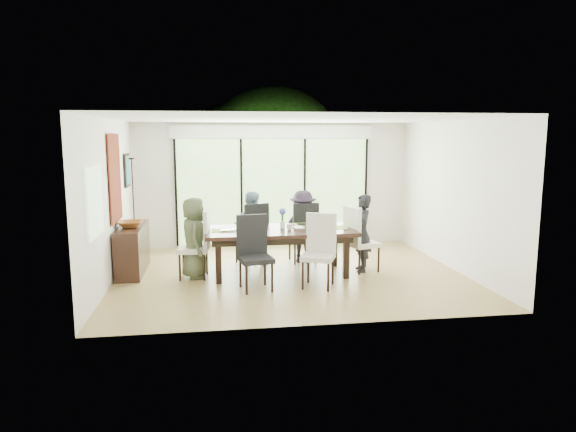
{
  "coord_description": "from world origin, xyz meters",
  "views": [
    {
      "loc": [
        -1.32,
        -8.69,
        2.41
      ],
      "look_at": [
        0.0,
        0.25,
        1.0
      ],
      "focal_mm": 32.0,
      "sensor_mm": 36.0,
      "label": 1
    }
  ],
  "objects": [
    {
      "name": "hyacinth_blooms",
      "position": [
        -0.12,
        0.08,
        1.11
      ],
      "size": [
        0.12,
        0.12,
        0.12
      ],
      "primitive_type": "sphere",
      "color": "#475DB2",
      "rests_on": "table_top"
    },
    {
      "name": "chair_far_left",
      "position": [
        -0.62,
        0.88,
        0.59
      ],
      "size": [
        0.66,
        0.66,
        1.18
      ],
      "primitive_type": null,
      "rotation": [
        0.0,
        0.0,
        3.57
      ],
      "color": "black",
      "rests_on": "floor"
    },
    {
      "name": "chair_right_end",
      "position": [
        1.33,
        0.03,
        0.59
      ],
      "size": [
        0.62,
        0.62,
        1.18
      ],
      "primitive_type": null,
      "rotation": [
        0.0,
        0.0,
        1.87
      ],
      "color": "white",
      "rests_on": "floor"
    },
    {
      "name": "placemat_left",
      "position": [
        -1.12,
        0.03,
        0.81
      ],
      "size": [
        0.47,
        0.34,
        0.01
      ],
      "primitive_type": "cube",
      "color": "olive",
      "rests_on": "table_top"
    },
    {
      "name": "table_leg_fl",
      "position": [
        -1.25,
        -0.4,
        0.37
      ],
      "size": [
        0.1,
        0.1,
        0.74
      ],
      "primitive_type": "cube",
      "color": "black",
      "rests_on": "floor"
    },
    {
      "name": "person_left_end",
      "position": [
        -1.65,
        0.03,
        0.69
      ],
      "size": [
        0.45,
        0.67,
        1.39
      ],
      "primitive_type": "imported",
      "rotation": [
        0.0,
        0.0,
        1.63
      ],
      "color": "#454E34",
      "rests_on": "floor"
    },
    {
      "name": "mullion_c",
      "position": [
        0.7,
        2.46,
        1.2
      ],
      "size": [
        0.05,
        0.04,
        2.3
      ],
      "primitive_type": "cube",
      "color": "black",
      "rests_on": "wall_back"
    },
    {
      "name": "candlestick_shaft",
      "position": [
        -2.76,
        0.91,
        1.43
      ],
      "size": [
        0.02,
        0.02,
        1.16
      ],
      "primitive_type": "cylinder",
      "color": "black",
      "rests_on": "sideboard"
    },
    {
      "name": "chair_left_end",
      "position": [
        -1.67,
        0.03,
        0.59
      ],
      "size": [
        0.54,
        0.54,
        1.18
      ],
      "primitive_type": null,
      "rotation": [
        0.0,
        0.0,
        -1.66
      ],
      "color": "silver",
      "rests_on": "floor"
    },
    {
      "name": "side_window",
      "position": [
        -2.97,
        -1.2,
        1.5
      ],
      "size": [
        0.02,
        0.9,
        1.0
      ],
      "primitive_type": "cube",
      "color": "#8CAD7F",
      "rests_on": "wall_left"
    },
    {
      "name": "cup_a",
      "position": [
        -0.87,
        0.18,
        0.86
      ],
      "size": [
        0.19,
        0.19,
        0.1
      ],
      "primitive_type": "imported",
      "rotation": [
        0.0,
        0.0,
        0.84
      ],
      "color": "white",
      "rests_on": "table_top"
    },
    {
      "name": "chair_near_left",
      "position": [
        -0.67,
        -0.84,
        0.59
      ],
      "size": [
        0.57,
        0.57,
        1.18
      ],
      "primitive_type": null,
      "rotation": [
        0.0,
        0.0,
        0.18
      ],
      "color": "black",
      "rests_on": "floor"
    },
    {
      "name": "sideboard",
      "position": [
        -2.76,
        0.56,
        0.42
      ],
      "size": [
        0.42,
        1.48,
        0.83
      ],
      "primitive_type": "cube",
      "color": "black",
      "rests_on": "floor"
    },
    {
      "name": "foliage_far",
      "position": [
        -0.6,
        6.5,
        1.62
      ],
      "size": [
        3.6,
        3.6,
        3.6
      ],
      "primitive_type": "sphere",
      "color": "#14380F",
      "rests_on": "ground"
    },
    {
      "name": "hyacinth_stems",
      "position": [
        -0.12,
        0.08,
        1.0
      ],
      "size": [
        0.04,
        0.04,
        0.17
      ],
      "primitive_type": "cylinder",
      "color": "#337226",
      "rests_on": "table_top"
    },
    {
      "name": "cup_b",
      "position": [
        -0.02,
        -0.07,
        0.86
      ],
      "size": [
        0.15,
        0.15,
        0.1
      ],
      "primitive_type": "imported",
      "rotation": [
        0.0,
        0.0,
        2.43
      ],
      "color": "white",
      "rests_on": "table_top"
    },
    {
      "name": "art_frame",
      "position": [
        -2.97,
        1.7,
        1.75
      ],
      "size": [
        0.03,
        0.55,
        0.65
      ],
      "primitive_type": "cube",
      "color": "black",
      "rests_on": "wall_left"
    },
    {
      "name": "placemat_paper",
      "position": [
        -0.72,
        -0.27,
        0.81
      ],
      "size": [
        0.47,
        0.34,
        0.01
      ],
      "primitive_type": "cube",
      "color": "white",
      "rests_on": "table_top"
    },
    {
      "name": "tapestry",
      "position": [
        -2.97,
        0.4,
        1.7
      ],
      "size": [
        0.02,
        1.0,
        1.5
      ],
      "primitive_type": "cube",
      "color": "#992C16",
      "rests_on": "wall_left"
    },
    {
      "name": "mullion_a",
      "position": [
        -2.1,
        2.46,
        1.2
      ],
      "size": [
        0.05,
        0.04,
        2.3
      ],
      "primitive_type": "cube",
      "color": "black",
      "rests_on": "wall_back"
    },
    {
      "name": "foliage_right",
      "position": [
        2.2,
        5.0,
        1.26
      ],
      "size": [
        2.8,
        2.8,
        2.8
      ],
      "primitive_type": "sphere",
      "color": "#14380F",
      "rests_on": "ground"
    },
    {
      "name": "floor",
      "position": [
        0.0,
        0.0,
        -0.01
      ],
      "size": [
        6.0,
        5.0,
        0.01
      ],
      "primitive_type": "cube",
      "color": "brown",
      "rests_on": "ground"
    },
    {
      "name": "candle",
      "position": [
        -2.76,
        0.91,
        2.06
      ],
      "size": [
        0.03,
        0.03,
        0.09
      ],
      "primitive_type": "cylinder",
      "color": "silver",
      "rests_on": "sideboard"
    },
    {
      "name": "wall_right",
      "position": [
        3.01,
        0.0,
        1.35
      ],
      "size": [
        0.02,
        5.0,
        2.7
      ],
      "primitive_type": "cube",
      "color": "silver",
      "rests_on": "floor"
    },
    {
      "name": "person_far_left",
      "position": [
        -0.62,
        0.86,
        0.69
      ],
      "size": [
        0.72,
        0.54,
        1.39
      ],
      "primitive_type": "imported",
      "rotation": [
        0.0,
        0.0,
        2.92
      ],
      "color": "#7C9DB4",
      "rests_on": "floor"
    },
    {
      "name": "wall_front",
      "position": [
        0.0,
        -2.51,
        1.35
      ],
      "size": [
        6.0,
        0.02,
        2.7
      ],
      "primitive_type": "cube",
      "color": "silver",
      "rests_on": "floor"
    },
    {
      "name": "foliage_left",
      "position": [
        -1.8,
        5.2,
        1.44
      ],
      "size": [
        3.2,
        3.2,
        3.2
      ],
      "primitive_type": "sphere",
      "color": "#14380F",
      "rests_on": "ground"
    },
    {
      "name": "tablet_far_r",
      "position": [
        0.33,
        0.38,
        0.82
      ],
      "size": [
        0.26,
        0.18,
        0.01
      ],
      "primitive_type": "cube",
      "color": "black",
      "rests_on": "table_top"
    },
    {
      "name": "book",
      "position": [
        0.08,
        0.08,
        0.82
      ],
      "size": [
        0.21,
        0.26,
        0.02
      ],
      "primitive_type": "imported",
      "rotation": [
        0.0,
        0.0,
        0.14
      ],
      "color": "white",
      "rests_on": "table_top"
    },
    {
      "name": "wall_left",
      "position": [
        -3.01,
        0.0,
        1.35
      ],
      "size": [
        0.02,
        5.0,
        2.7
      ],
      "primitive_type": "cube",
      "color": "beige",
      "rests_on": "floor"
    },
    {
      "name": "wall_back",
      "position": [
        0.0,
        2.51,
        1.35
      ],
      "size": [
        6.0,
        0.02,
        2.7
      ],
      "primitive_type": "cube",
      "color": "silver",
      "rests_on": "floor"
    },
    {
      "name": "placemat_far_r",
      "position": [
        0.38,
        0.43,
        0.81
      ],
      "size": [
        0.47,
        0.34,
        0.01
      ],
      "primitive_type": "cube",
      "color": "#8BA83C",
      "rests_on": "table_top"
    },
    {
      "name": "person_far_right",
      "position": [
        0.38,
        0.86,
        0.69
      ],
      "size": [
        0.71,
        0.52,
        1.39
      ],
      "primitive_type": "imported",
      "rotation": [
        0.0,
        0.0,
        2.96
      ],
      "color": "#241C2A",
      "rests_on": "floor"
    },
    {
      "name": "table_leg_bl",
      "position": [
        -1.25,
        0.46,
        0.37
      ],
      "size": [
        0.1,
        0.1,
        0.74
      ],
      "primitive_type": "cube",
      "color": "black",
      "rests_on": "floor"
    },
    {
      "name": "bowl",
      "position": [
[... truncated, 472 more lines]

